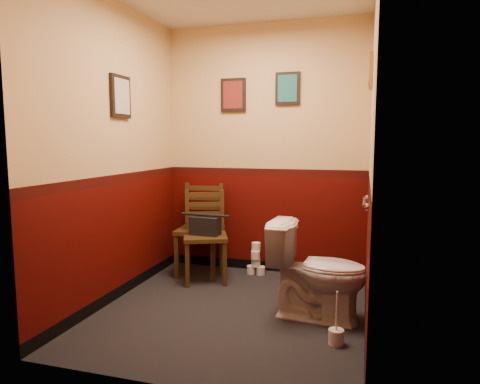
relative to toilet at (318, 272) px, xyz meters
name	(u,v)px	position (x,y,z in m)	size (l,w,h in m)	color
floor	(232,310)	(-0.72, -0.06, -0.39)	(2.20, 2.40, 0.00)	black
wall_back	(264,150)	(-0.72, 1.14, 0.96)	(2.20, 2.70, 0.00)	#420704
wall_front	(167,159)	(-0.72, -1.26, 0.96)	(2.20, 2.70, 0.00)	#420704
wall_left	(114,152)	(-1.82, -0.06, 0.96)	(2.40, 2.70, 0.00)	#420704
wall_right	(371,155)	(0.38, -0.06, 0.96)	(2.40, 2.70, 0.00)	#420704
grab_bar	(365,202)	(0.35, 0.19, 0.56)	(0.05, 0.56, 0.06)	silver
framed_print_back_a	(233,95)	(-1.07, 1.12, 1.56)	(0.28, 0.04, 0.36)	black
framed_print_back_b	(288,88)	(-0.47, 1.12, 1.61)	(0.26, 0.04, 0.34)	black
framed_print_left	(121,97)	(-1.80, 0.04, 1.46)	(0.04, 0.30, 0.38)	black
framed_print_right	(371,72)	(0.36, 0.54, 1.66)	(0.04, 0.34, 0.28)	olive
toilet	(318,272)	(0.00, 0.00, 0.00)	(0.45, 0.80, 0.78)	white
toilet_brush	(336,336)	(0.18, -0.43, -0.33)	(0.11, 0.11, 0.39)	silver
chair_left	(201,229)	(-1.36, 0.85, 0.10)	(0.50, 0.50, 0.98)	#432D14
chair_right	(205,236)	(-1.24, 0.66, 0.08)	(0.57, 0.57, 0.93)	#432D14
handbag	(205,226)	(-1.22, 0.63, 0.19)	(0.31, 0.17, 0.22)	black
tp_stack	(256,261)	(-0.77, 0.98, -0.24)	(0.20, 0.12, 0.35)	silver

